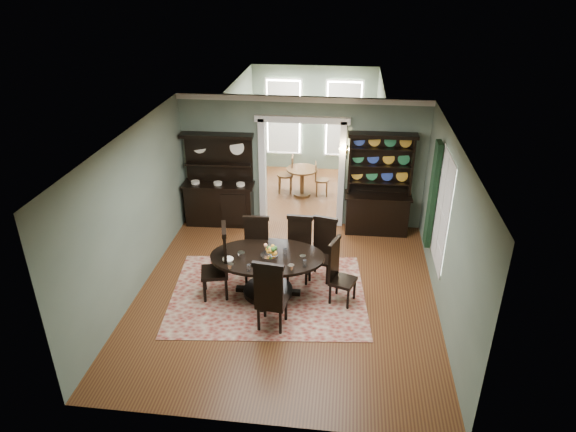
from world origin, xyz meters
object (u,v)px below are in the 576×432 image
Objects in this scene: sideboard at (219,193)px; dining_table at (268,267)px; parlor_table at (302,178)px; welsh_dresser at (378,198)px.

dining_table is at bearing -63.04° from sideboard.
welsh_dresser is at bearing -43.51° from parlor_table.
welsh_dresser is (2.07, 2.75, 0.26)m from dining_table.
welsh_dresser is 2.84× the size of parlor_table.
sideboard is 2.51m from parlor_table.
welsh_dresser reaches higher than sideboard.
welsh_dresser is 2.59m from parlor_table.
sideboard is at bearing 115.62° from dining_table.
welsh_dresser reaches higher than parlor_table.
welsh_dresser is (3.62, 0.00, 0.08)m from sideboard.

